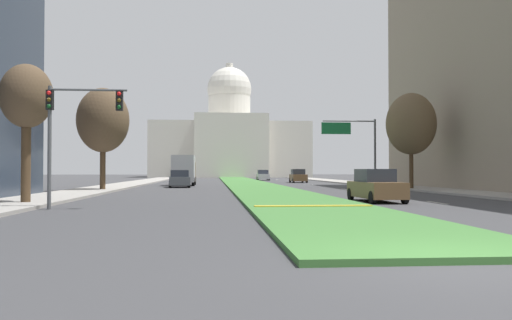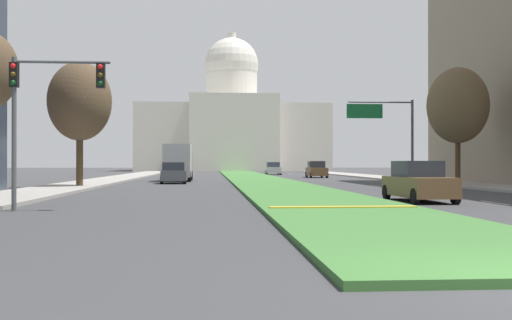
{
  "view_description": "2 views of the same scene",
  "coord_description": "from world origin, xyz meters",
  "px_view_note": "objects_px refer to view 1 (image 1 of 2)",
  "views": [
    {
      "loc": [
        -4.19,
        -8.59,
        1.64
      ],
      "look_at": [
        0.45,
        46.16,
        2.73
      ],
      "focal_mm": 36.21,
      "sensor_mm": 36.0,
      "label": 1
    },
    {
      "loc": [
        -4.42,
        -7.72,
        1.64
      ],
      "look_at": [
        -0.9,
        39.68,
        1.83
      ],
      "focal_mm": 43.49,
      "sensor_mm": 36.0,
      "label": 2
    }
  ],
  "objects_px": {
    "traffic_light_near_left": "(70,119)",
    "street_tree_right_mid": "(411,124)",
    "overhead_guide_sign": "(355,139)",
    "street_tree_left_near": "(26,99)",
    "sedan_midblock": "(180,179)",
    "sedan_distant": "(298,176)",
    "sedan_lead_stopped": "(376,186)",
    "sedan_far_horizon": "(263,175)",
    "street_tree_left_mid": "(103,121)",
    "capitol_building": "(229,143)",
    "box_truck_delivery": "(184,170)"
  },
  "relations": [
    {
      "from": "sedan_far_horizon",
      "to": "traffic_light_near_left",
      "type": "bearing_deg",
      "value": -103.04
    },
    {
      "from": "traffic_light_near_left",
      "to": "street_tree_right_mid",
      "type": "bearing_deg",
      "value": 40.5
    },
    {
      "from": "street_tree_left_mid",
      "to": "street_tree_right_mid",
      "type": "distance_m",
      "value": 25.01
    },
    {
      "from": "sedan_far_horizon",
      "to": "sedan_distant",
      "type": "bearing_deg",
      "value": -78.88
    },
    {
      "from": "overhead_guide_sign",
      "to": "street_tree_left_mid",
      "type": "relative_size",
      "value": 0.8
    },
    {
      "from": "traffic_light_near_left",
      "to": "street_tree_left_near",
      "type": "distance_m",
      "value": 4.18
    },
    {
      "from": "street_tree_left_mid",
      "to": "box_truck_delivery",
      "type": "relative_size",
      "value": 1.27
    },
    {
      "from": "street_tree_left_near",
      "to": "sedan_midblock",
      "type": "height_order",
      "value": "street_tree_left_near"
    },
    {
      "from": "sedan_lead_stopped",
      "to": "overhead_guide_sign",
      "type": "bearing_deg",
      "value": 76.93
    },
    {
      "from": "traffic_light_near_left",
      "to": "sedan_lead_stopped",
      "type": "distance_m",
      "value": 15.34
    },
    {
      "from": "street_tree_left_near",
      "to": "street_tree_right_mid",
      "type": "xyz_separation_m",
      "value": [
        25.18,
        16.27,
        0.45
      ]
    },
    {
      "from": "capitol_building",
      "to": "street_tree_right_mid",
      "type": "height_order",
      "value": "capitol_building"
    },
    {
      "from": "overhead_guide_sign",
      "to": "sedan_distant",
      "type": "bearing_deg",
      "value": 96.17
    },
    {
      "from": "street_tree_right_mid",
      "to": "sedan_far_horizon",
      "type": "xyz_separation_m",
      "value": [
        -8.2,
        42.18,
        -4.68
      ]
    },
    {
      "from": "street_tree_left_near",
      "to": "street_tree_left_mid",
      "type": "relative_size",
      "value": 0.82
    },
    {
      "from": "overhead_guide_sign",
      "to": "traffic_light_near_left",
      "type": "bearing_deg",
      "value": -127.38
    },
    {
      "from": "sedan_midblock",
      "to": "box_truck_delivery",
      "type": "relative_size",
      "value": 0.66
    },
    {
      "from": "traffic_light_near_left",
      "to": "street_tree_right_mid",
      "type": "distance_m",
      "value": 29.5
    },
    {
      "from": "street_tree_left_near",
      "to": "sedan_far_horizon",
      "type": "relative_size",
      "value": 1.44
    },
    {
      "from": "sedan_lead_stopped",
      "to": "sedan_distant",
      "type": "height_order",
      "value": "sedan_distant"
    },
    {
      "from": "street_tree_right_mid",
      "to": "overhead_guide_sign",
      "type": "bearing_deg",
      "value": 114.63
    },
    {
      "from": "street_tree_left_mid",
      "to": "sedan_far_horizon",
      "type": "relative_size",
      "value": 1.76
    },
    {
      "from": "capitol_building",
      "to": "street_tree_left_mid",
      "type": "relative_size",
      "value": 4.56
    },
    {
      "from": "sedan_lead_stopped",
      "to": "box_truck_delivery",
      "type": "height_order",
      "value": "box_truck_delivery"
    },
    {
      "from": "sedan_lead_stopped",
      "to": "sedan_distant",
      "type": "xyz_separation_m",
      "value": [
        2.83,
        41.32,
        0.04
      ]
    },
    {
      "from": "street_tree_left_near",
      "to": "street_tree_left_mid",
      "type": "xyz_separation_m",
      "value": [
        0.17,
        16.29,
        0.53
      ]
    },
    {
      "from": "overhead_guide_sign",
      "to": "street_tree_right_mid",
      "type": "distance_m",
      "value": 7.05
    },
    {
      "from": "overhead_guide_sign",
      "to": "sedan_distant",
      "type": "xyz_separation_m",
      "value": [
        -2.15,
        19.88,
        -3.79
      ]
    },
    {
      "from": "street_tree_right_mid",
      "to": "sedan_midblock",
      "type": "relative_size",
      "value": 1.91
    },
    {
      "from": "traffic_light_near_left",
      "to": "sedan_lead_stopped",
      "type": "height_order",
      "value": "traffic_light_near_left"
    },
    {
      "from": "street_tree_right_mid",
      "to": "box_truck_delivery",
      "type": "xyz_separation_m",
      "value": [
        -19.44,
        14.29,
        -3.8
      ]
    },
    {
      "from": "traffic_light_near_left",
      "to": "sedan_lead_stopped",
      "type": "relative_size",
      "value": 1.12
    },
    {
      "from": "sedan_far_horizon",
      "to": "box_truck_delivery",
      "type": "relative_size",
      "value": 0.72
    },
    {
      "from": "street_tree_left_near",
      "to": "sedan_lead_stopped",
      "type": "relative_size",
      "value": 1.44
    },
    {
      "from": "street_tree_right_mid",
      "to": "sedan_lead_stopped",
      "type": "bearing_deg",
      "value": -117.65
    },
    {
      "from": "capitol_building",
      "to": "street_tree_left_mid",
      "type": "height_order",
      "value": "capitol_building"
    },
    {
      "from": "traffic_light_near_left",
      "to": "sedan_midblock",
      "type": "xyz_separation_m",
      "value": [
        2.86,
        27.48,
        -3.02
      ]
    },
    {
      "from": "capitol_building",
      "to": "sedan_distant",
      "type": "height_order",
      "value": "capitol_building"
    },
    {
      "from": "sedan_far_horizon",
      "to": "capitol_building",
      "type": "bearing_deg",
      "value": 95.32
    },
    {
      "from": "street_tree_left_mid",
      "to": "sedan_lead_stopped",
      "type": "relative_size",
      "value": 1.75
    },
    {
      "from": "capitol_building",
      "to": "street_tree_left_mid",
      "type": "bearing_deg",
      "value": -98.53
    },
    {
      "from": "street_tree_left_near",
      "to": "street_tree_left_mid",
      "type": "height_order",
      "value": "street_tree_left_mid"
    },
    {
      "from": "street_tree_left_mid",
      "to": "sedan_far_horizon",
      "type": "bearing_deg",
      "value": 68.26
    },
    {
      "from": "sedan_midblock",
      "to": "street_tree_left_mid",
      "type": "bearing_deg",
      "value": -123.34
    },
    {
      "from": "capitol_building",
      "to": "sedan_lead_stopped",
      "type": "relative_size",
      "value": 8.0
    },
    {
      "from": "overhead_guide_sign",
      "to": "box_truck_delivery",
      "type": "bearing_deg",
      "value": 154.38
    },
    {
      "from": "capitol_building",
      "to": "sedan_far_horizon",
      "type": "bearing_deg",
      "value": -84.68
    },
    {
      "from": "capitol_building",
      "to": "traffic_light_near_left",
      "type": "height_order",
      "value": "capitol_building"
    },
    {
      "from": "street_tree_left_near",
      "to": "street_tree_left_mid",
      "type": "bearing_deg",
      "value": 89.41
    },
    {
      "from": "capitol_building",
      "to": "sedan_distant",
      "type": "distance_m",
      "value": 60.0
    }
  ]
}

